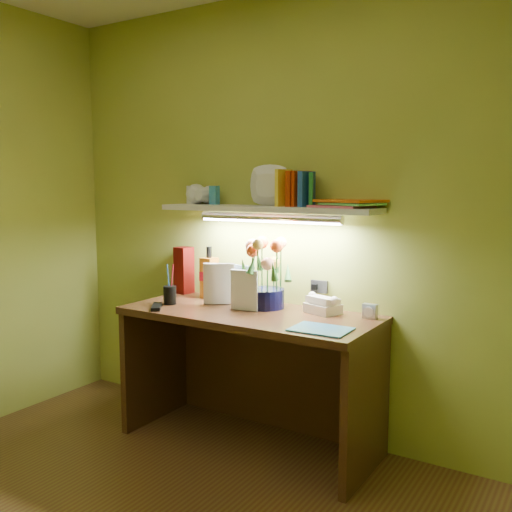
{
  "coord_description": "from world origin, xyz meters",
  "views": [
    {
      "loc": [
        1.64,
        -1.34,
        1.43
      ],
      "look_at": [
        -0.05,
        1.35,
        1.03
      ],
      "focal_mm": 40.0,
      "sensor_mm": 36.0,
      "label": 1
    }
  ],
  "objects_px": {
    "telephone": "(323,304)",
    "whisky_bottle": "(209,272)",
    "desk": "(249,378)",
    "flower_bouquet": "(265,274)",
    "desk_clock": "(370,311)"
  },
  "relations": [
    {
      "from": "flower_bouquet",
      "to": "whisky_bottle",
      "type": "relative_size",
      "value": 1.2
    },
    {
      "from": "telephone",
      "to": "whisky_bottle",
      "type": "bearing_deg",
      "value": -161.66
    },
    {
      "from": "desk",
      "to": "telephone",
      "type": "height_order",
      "value": "telephone"
    },
    {
      "from": "desk",
      "to": "desk_clock",
      "type": "bearing_deg",
      "value": 17.85
    },
    {
      "from": "flower_bouquet",
      "to": "whisky_bottle",
      "type": "distance_m",
      "value": 0.44
    },
    {
      "from": "desk",
      "to": "telephone",
      "type": "distance_m",
      "value": 0.58
    },
    {
      "from": "telephone",
      "to": "desk_clock",
      "type": "height_order",
      "value": "telephone"
    },
    {
      "from": "desk_clock",
      "to": "whisky_bottle",
      "type": "xyz_separation_m",
      "value": [
        -1.02,
        -0.0,
        0.12
      ]
    },
    {
      "from": "telephone",
      "to": "desk_clock",
      "type": "bearing_deg",
      "value": 23.35
    },
    {
      "from": "desk",
      "to": "telephone",
      "type": "xyz_separation_m",
      "value": [
        0.35,
        0.18,
        0.43
      ]
    },
    {
      "from": "desk",
      "to": "flower_bouquet",
      "type": "xyz_separation_m",
      "value": [
        0.02,
        0.13,
        0.56
      ]
    },
    {
      "from": "flower_bouquet",
      "to": "desk_clock",
      "type": "bearing_deg",
      "value": 6.27
    },
    {
      "from": "flower_bouquet",
      "to": "whisky_bottle",
      "type": "bearing_deg",
      "value": 171.95
    },
    {
      "from": "flower_bouquet",
      "to": "whisky_bottle",
      "type": "xyz_separation_m",
      "value": [
        -0.43,
        0.06,
        -0.03
      ]
    },
    {
      "from": "telephone",
      "to": "whisky_bottle",
      "type": "relative_size",
      "value": 0.55
    }
  ]
}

